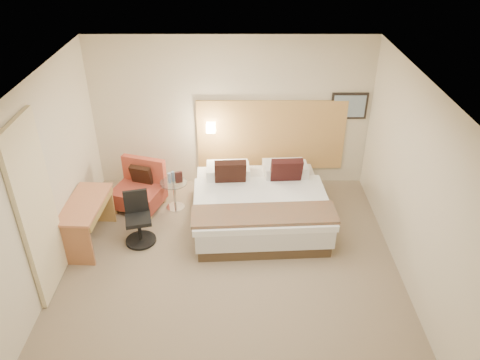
{
  "coord_description": "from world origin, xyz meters",
  "views": [
    {
      "loc": [
        0.15,
        -5.01,
        4.51
      ],
      "look_at": [
        0.15,
        0.7,
        1.09
      ],
      "focal_mm": 35.0,
      "sensor_mm": 36.0,
      "label": 1
    }
  ],
  "objects_px": {
    "lounge_chair": "(140,189)",
    "desk": "(87,211)",
    "desk_chair": "(139,222)",
    "side_table": "(175,194)",
    "bed": "(259,204)"
  },
  "relations": [
    {
      "from": "lounge_chair",
      "to": "desk",
      "type": "distance_m",
      "value": 1.17
    },
    {
      "from": "desk",
      "to": "desk_chair",
      "type": "xyz_separation_m",
      "value": [
        0.73,
        0.03,
        -0.22
      ]
    },
    {
      "from": "lounge_chair",
      "to": "desk_chair",
      "type": "height_order",
      "value": "desk_chair"
    },
    {
      "from": "side_table",
      "to": "desk_chair",
      "type": "distance_m",
      "value": 0.99
    },
    {
      "from": "side_table",
      "to": "desk",
      "type": "distance_m",
      "value": 1.51
    },
    {
      "from": "bed",
      "to": "desk",
      "type": "xyz_separation_m",
      "value": [
        -2.58,
        -0.54,
        0.23
      ]
    },
    {
      "from": "bed",
      "to": "side_table",
      "type": "height_order",
      "value": "bed"
    },
    {
      "from": "bed",
      "to": "desk_chair",
      "type": "distance_m",
      "value": 1.91
    },
    {
      "from": "desk_chair",
      "to": "lounge_chair",
      "type": "bearing_deg",
      "value": 99.45
    },
    {
      "from": "bed",
      "to": "desk_chair",
      "type": "xyz_separation_m",
      "value": [
        -1.85,
        -0.5,
        0.01
      ]
    },
    {
      "from": "side_table",
      "to": "desk",
      "type": "xyz_separation_m",
      "value": [
        -1.16,
        -0.92,
        0.28
      ]
    },
    {
      "from": "lounge_chair",
      "to": "side_table",
      "type": "height_order",
      "value": "lounge_chair"
    },
    {
      "from": "bed",
      "to": "desk",
      "type": "height_order",
      "value": "bed"
    },
    {
      "from": "lounge_chair",
      "to": "desk_chair",
      "type": "xyz_separation_m",
      "value": [
        0.16,
        -0.97,
        0.02
      ]
    },
    {
      "from": "desk_chair",
      "to": "bed",
      "type": "bearing_deg",
      "value": 15.3
    }
  ]
}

